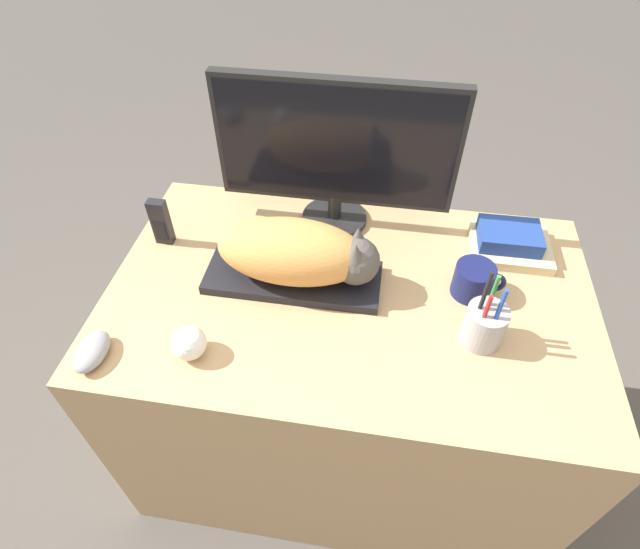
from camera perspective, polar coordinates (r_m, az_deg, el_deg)
The scene contains 11 objects.
ground_plane at distance 1.70m, azimuth 0.59°, elevation -28.67°, with size 12.00×12.00×0.00m, color #4C4742.
desk at distance 1.50m, azimuth 2.79°, elevation -11.55°, with size 1.17×0.72×0.75m.
keyboard at distance 1.22m, azimuth -3.08°, elevation -0.36°, with size 0.42×0.16×0.02m.
cat at distance 1.15m, azimuth -2.17°, elevation 2.51°, with size 0.38×0.17×0.15m.
monitor at distance 1.26m, azimuth 1.84°, elevation 14.07°, with size 0.60×0.18×0.40m.
computer_mouse at distance 1.17m, azimuth -24.62°, elevation -8.00°, with size 0.06×0.11×0.04m.
coffee_mug at distance 1.22m, azimuth 17.20°, elevation -0.65°, with size 0.12×0.09×0.08m.
pen_cup at distance 1.12m, azimuth 18.29°, elevation -5.45°, with size 0.09×0.09×0.20m.
baseball at distance 1.09m, azimuth -14.76°, elevation -7.57°, with size 0.07×0.07×0.07m.
phone at distance 1.35m, azimuth -17.73°, elevation 5.72°, with size 0.05×0.03×0.13m.
book_stack at distance 1.37m, azimuth 20.85°, elevation 3.51°, with size 0.20×0.17×0.07m.
Camera 1 is at (0.06, -0.45, 1.64)m, focal length 28.00 mm.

